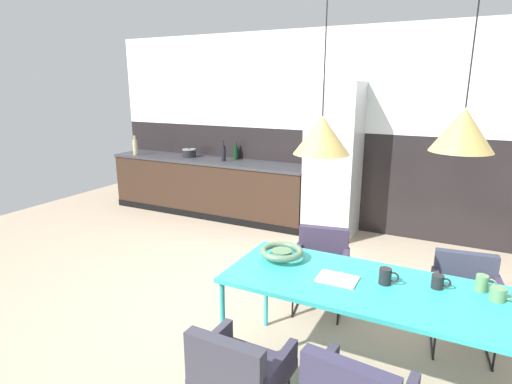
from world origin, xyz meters
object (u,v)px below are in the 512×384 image
at_px(armchair_near_window, 466,289).
at_px(fruit_bowl, 282,252).
at_px(bottle_wine_green, 135,147).
at_px(pendant_lamp_over_table_near, 322,135).
at_px(bottle_vinegar_dark, 224,153).
at_px(cooking_pot, 189,153).
at_px(pendant_lamp_over_table_far, 463,130).
at_px(refrigerator_column, 333,161).
at_px(armchair_by_stool, 321,259).
at_px(armchair_head_of_table, 237,368).
at_px(bottle_oil_tall, 236,152).
at_px(open_book, 337,279).
at_px(dining_table, 375,292).
at_px(mug_tall_blue, 482,283).
at_px(mug_white_ceramic, 498,294).
at_px(mug_wide_latte, 438,282).
at_px(mug_short_terracotta, 386,276).

xyz_separation_m(armchair_near_window, fruit_bowl, (-1.25, -0.68, 0.32)).
xyz_separation_m(bottle_wine_green, pendant_lamp_over_table_near, (4.08, -2.66, 0.69)).
relative_size(fruit_bowl, bottle_vinegar_dark, 1.02).
distance_m(armchair_near_window, cooking_pot, 4.60).
height_order(armchair_near_window, pendant_lamp_over_table_far, pendant_lamp_over_table_far).
height_order(refrigerator_column, bottle_wine_green, refrigerator_column).
height_order(refrigerator_column, fruit_bowl, refrigerator_column).
bearing_deg(armchair_by_stool, armchair_head_of_table, 82.72).
bearing_deg(bottle_oil_tall, pendant_lamp_over_table_near, -52.11).
distance_m(fruit_bowl, open_book, 0.49).
xyz_separation_m(dining_table, open_book, (-0.24, -0.03, 0.05)).
height_order(cooking_pot, pendant_lamp_over_table_near, pendant_lamp_over_table_near).
bearing_deg(refrigerator_column, pendant_lamp_over_table_far, -61.41).
relative_size(fruit_bowl, pendant_lamp_over_table_near, 0.29).
xyz_separation_m(cooking_pot, pendant_lamp_over_table_far, (3.93, -2.86, 0.83)).
bearing_deg(armchair_by_stool, mug_tall_blue, 143.37).
bearing_deg(pendant_lamp_over_table_far, cooking_pot, 143.92).
xyz_separation_m(mug_tall_blue, bottle_vinegar_dark, (-3.45, 2.56, 0.20)).
relative_size(refrigerator_column, bottle_oil_tall, 7.88).
bearing_deg(mug_white_ceramic, armchair_head_of_table, -142.70).
height_order(refrigerator_column, mug_wide_latte, refrigerator_column).
bearing_deg(mug_tall_blue, cooking_pot, 147.60).
relative_size(cooking_pot, pendant_lamp_over_table_far, 0.21).
xyz_separation_m(armchair_by_stool, mug_white_ceramic, (1.33, -0.72, 0.32)).
bearing_deg(armchair_near_window, bottle_vinegar_dark, -38.07).
height_order(refrigerator_column, cooking_pot, refrigerator_column).
bearing_deg(bottle_vinegar_dark, armchair_head_of_table, -57.75).
xyz_separation_m(mug_short_terracotta, mug_white_ceramic, (0.64, 0.09, -0.01)).
xyz_separation_m(refrigerator_column, bottle_wine_green, (-3.33, -0.17, -0.01)).
relative_size(open_book, bottle_wine_green, 0.82).
xyz_separation_m(armchair_near_window, pendant_lamp_over_table_far, (-0.15, -0.80, 1.29)).
bearing_deg(bottle_oil_tall, mug_tall_blue, -39.72).
xyz_separation_m(bottle_wine_green, bottle_vinegar_dark, (1.63, 0.14, -0.01)).
distance_m(refrigerator_column, mug_wide_latte, 3.08).
distance_m(armchair_head_of_table, bottle_vinegar_dark, 4.30).
bearing_deg(fruit_bowl, refrigerator_column, 99.09).
bearing_deg(refrigerator_column, bottle_wine_green, -177.07).
xyz_separation_m(mug_short_terracotta, pendant_lamp_over_table_near, (-0.45, -0.07, 0.90)).
relative_size(open_book, mug_tall_blue, 2.15).
bearing_deg(cooking_pot, dining_table, -39.04).
height_order(fruit_bowl, bottle_oil_tall, bottle_oil_tall).
distance_m(armchair_head_of_table, pendant_lamp_over_table_far, 1.80).
distance_m(fruit_bowl, pendant_lamp_over_table_near, 0.96).
height_order(armchair_near_window, bottle_vinegar_dark, bottle_vinegar_dark).
relative_size(bottle_oil_tall, bottle_vinegar_dark, 0.82).
relative_size(armchair_by_stool, pendant_lamp_over_table_near, 0.65).
relative_size(armchair_head_of_table, bottle_wine_green, 2.36).
xyz_separation_m(fruit_bowl, mug_white_ceramic, (1.40, 0.03, -0.01)).
distance_m(cooking_pot, bottle_wine_green, 0.97).
bearing_deg(armchair_near_window, bottle_oil_tall, -41.70).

